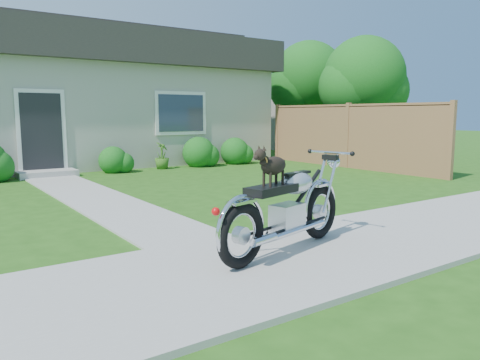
# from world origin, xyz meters

# --- Properties ---
(ground) EXTENTS (80.00, 80.00, 0.00)m
(ground) POSITION_xyz_m (0.00, 0.00, 0.00)
(ground) COLOR #235114
(ground) RESTS_ON ground
(sidewalk) EXTENTS (24.00, 2.20, 0.04)m
(sidewalk) POSITION_xyz_m (0.00, 0.00, 0.02)
(sidewalk) COLOR #9E9B93
(sidewalk) RESTS_ON ground
(walkway) EXTENTS (1.20, 8.00, 0.03)m
(walkway) POSITION_xyz_m (-1.50, 5.00, 0.01)
(walkway) COLOR #9E9B93
(walkway) RESTS_ON ground
(house) EXTENTS (12.60, 7.03, 4.50)m
(house) POSITION_xyz_m (-0.00, 11.99, 2.16)
(house) COLOR #BCB7AA
(house) RESTS_ON ground
(fence) EXTENTS (0.12, 6.62, 1.90)m
(fence) POSITION_xyz_m (6.30, 5.75, 0.94)
(fence) COLOR #9A7045
(fence) RESTS_ON ground
(tree_near) EXTENTS (2.75, 2.71, 4.16)m
(tree_near) POSITION_xyz_m (8.49, 6.91, 2.67)
(tree_near) COLOR #3D2B1C
(tree_near) RESTS_ON ground
(tree_far) EXTENTS (2.92, 2.91, 4.46)m
(tree_far) POSITION_xyz_m (9.05, 10.21, 2.86)
(tree_far) COLOR #3D2B1C
(tree_far) RESTS_ON ground
(shrub_row) EXTENTS (10.52, 1.06, 1.06)m
(shrub_row) POSITION_xyz_m (-0.56, 8.50, 0.41)
(shrub_row) COLOR #185B18
(shrub_row) RESTS_ON ground
(potted_plant_right) EXTENTS (0.61, 0.61, 0.77)m
(potted_plant_right) POSITION_xyz_m (1.63, 8.55, 0.39)
(potted_plant_right) COLOR #33661C
(potted_plant_right) RESTS_ON ground
(motorcycle_with_dog) EXTENTS (2.18, 0.86, 1.18)m
(motorcycle_with_dog) POSITION_xyz_m (-0.82, 0.13, 0.56)
(motorcycle_with_dog) COLOR black
(motorcycle_with_dog) RESTS_ON sidewalk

